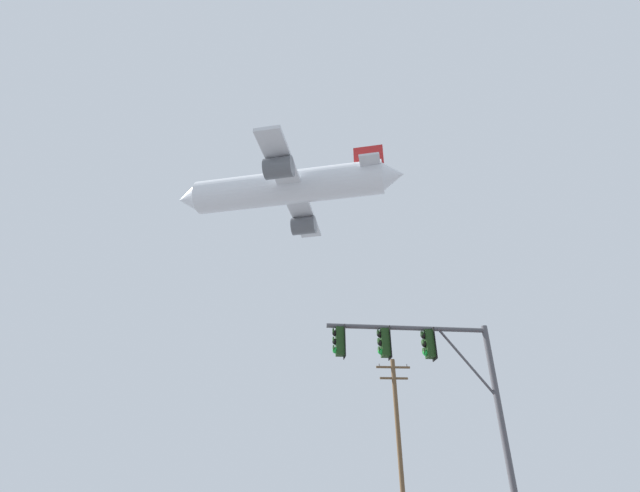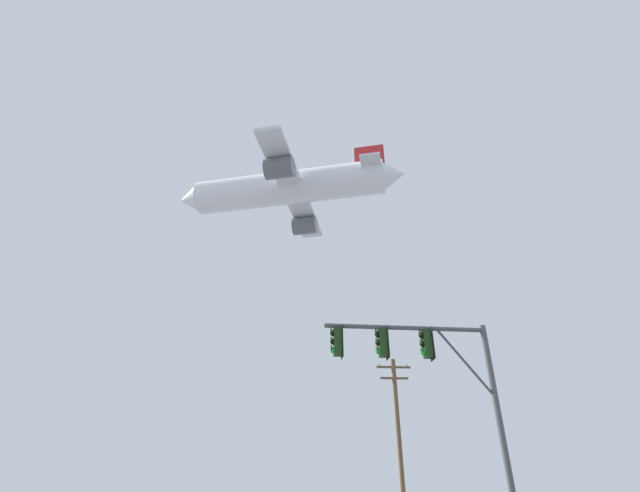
# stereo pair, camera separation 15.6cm
# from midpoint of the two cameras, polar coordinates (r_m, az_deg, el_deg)

# --- Properties ---
(signal_pole_near) EXTENTS (5.45, 0.56, 6.58)m
(signal_pole_near) POSITION_cam_midpoint_polar(r_m,az_deg,el_deg) (15.18, 13.45, -15.08)
(signal_pole_near) COLOR #4C4C51
(signal_pole_near) RESTS_ON ground
(utility_pole) EXTENTS (2.20, 0.28, 9.24)m
(utility_pole) POSITION_cam_midpoint_polar(r_m,az_deg,el_deg) (29.69, 9.70, -22.11)
(utility_pole) COLOR brown
(utility_pole) RESTS_ON ground
(airplane) EXTENTS (27.52, 21.26, 7.55)m
(airplane) POSITION_cam_midpoint_polar(r_m,az_deg,el_deg) (53.87, -4.21, 7.30)
(airplane) COLOR white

